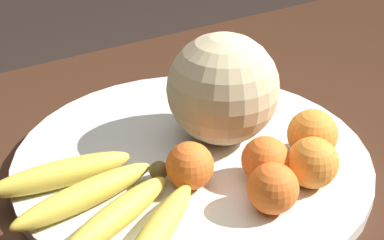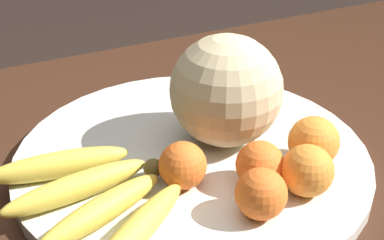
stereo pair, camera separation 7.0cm
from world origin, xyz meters
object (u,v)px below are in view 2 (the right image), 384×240
orange_front_left (183,165)px  banana_bunch (91,195)px  kitchen_table (223,215)px  orange_back_right (314,142)px  orange_back_left (257,166)px  melon (226,90)px  orange_mid_center (261,194)px  orange_front_right (307,171)px  fruit_bowl (192,157)px

orange_front_left → banana_bunch: bearing=175.9°
orange_front_left → kitchen_table: bearing=27.7°
orange_front_left → orange_back_right: 0.17m
kitchen_table → orange_back_left: 0.17m
melon → orange_front_left: 0.13m
kitchen_table → orange_mid_center: orange_mid_center is taller
orange_front_left → orange_back_left: 0.09m
orange_front_right → fruit_bowl: bearing=121.3°
kitchen_table → orange_back_left: bearing=-92.7°
kitchen_table → orange_mid_center: size_ratio=25.80×
fruit_bowl → orange_mid_center: (0.01, -0.15, 0.04)m
orange_back_left → orange_back_right: 0.09m
banana_bunch → orange_back_left: size_ratio=4.27×
orange_front_left → melon: bearing=35.8°
orange_front_right → orange_back_left: 0.06m
orange_front_left → orange_back_right: size_ratio=0.89×
kitchen_table → orange_back_right: 0.19m
melon → orange_back_right: bearing=-54.3°
banana_bunch → orange_back_left: (0.19, -0.05, 0.01)m
orange_back_right → kitchen_table: bearing=139.1°
orange_front_left → orange_mid_center: size_ratio=0.99×
fruit_bowl → banana_bunch: banana_bunch is taller
banana_bunch → fruit_bowl: bearing=-175.6°
fruit_bowl → orange_front_left: size_ratio=8.10×
orange_front_left → orange_back_right: bearing=-10.2°
orange_mid_center → orange_front_left: bearing=121.8°
kitchen_table → melon: size_ratio=10.07×
orange_front_left → orange_front_right: orange_front_right is taller
fruit_bowl → orange_back_right: 0.16m
melon → banana_bunch: bearing=-163.5°
fruit_bowl → kitchen_table: bearing=-21.9°
banana_bunch → orange_mid_center: bearing=135.7°
melon → orange_mid_center: (-0.04, -0.16, -0.05)m
fruit_bowl → orange_front_right: 0.17m
fruit_bowl → melon: melon is taller
orange_back_left → orange_back_right: size_ratio=0.90×
melon → orange_back_left: 0.12m
kitchen_table → orange_mid_center: (-0.03, -0.13, 0.14)m
banana_bunch → orange_mid_center: size_ratio=4.25×
orange_mid_center → orange_back_left: 0.05m
melon → orange_front_left: bearing=-144.2°
orange_back_left → orange_back_right: bearing=5.9°
orange_back_right → orange_front_left: bearing=169.8°
orange_back_left → orange_front_left: bearing=153.4°
orange_back_left → kitchen_table: bearing=87.3°
melon → orange_front_left: size_ratio=2.59×
orange_mid_center → orange_back_left: size_ratio=1.00×
orange_back_left → orange_back_right: (0.09, 0.01, 0.00)m
orange_front_left → orange_mid_center: (0.06, -0.09, 0.00)m
orange_mid_center → melon: bearing=74.9°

